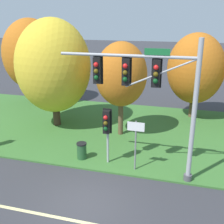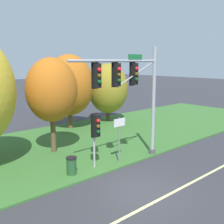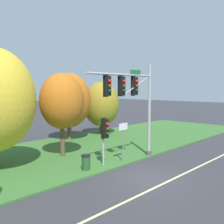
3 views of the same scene
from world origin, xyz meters
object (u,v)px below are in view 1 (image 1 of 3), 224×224
tree_mid_verge (196,69)px  trash_bin (82,151)px  pedestrian_signal_near_kerb (107,125)px  route_sign_post (136,138)px  tree_nearest_road (31,55)px  tree_left_of_mast (53,66)px  tree_behind_signpost (121,75)px  traffic_signal_mast (151,88)px

tree_mid_verge → trash_bin: 10.95m
pedestrian_signal_near_kerb → route_sign_post: pedestrian_signal_near_kerb is taller
pedestrian_signal_near_kerb → tree_nearest_road: bearing=136.2°
pedestrian_signal_near_kerb → tree_left_of_mast: size_ratio=0.41×
tree_mid_verge → tree_left_of_mast: bearing=-155.2°
tree_behind_signpost → pedestrian_signal_near_kerb: bearing=-86.5°
trash_bin → traffic_signal_mast: bearing=-10.6°
pedestrian_signal_near_kerb → tree_behind_signpost: 4.46m
traffic_signal_mast → route_sign_post: (-0.68, 0.30, -2.68)m
traffic_signal_mast → tree_left_of_mast: tree_left_of_mast is taller
tree_behind_signpost → tree_mid_verge: (4.55, 4.79, -0.25)m
tree_left_of_mast → trash_bin: (3.60, -4.32, -3.79)m
tree_behind_signpost → trash_bin: 5.41m
route_sign_post → tree_nearest_road: 14.69m
traffic_signal_mast → pedestrian_signal_near_kerb: traffic_signal_mast is taller
tree_nearest_road → tree_left_of_mast: bearing=-46.2°
traffic_signal_mast → tree_left_of_mast: 8.90m
pedestrian_signal_near_kerb → traffic_signal_mast: bearing=-12.8°
tree_left_of_mast → tree_mid_verge: 10.38m
pedestrian_signal_near_kerb → trash_bin: pedestrian_signal_near_kerb is taller
pedestrian_signal_near_kerb → route_sign_post: 1.63m
tree_mid_verge → pedestrian_signal_near_kerb: bearing=-115.9°
tree_behind_signpost → tree_nearest_road: bearing=151.5°
tree_left_of_mast → trash_bin: tree_left_of_mast is taller
pedestrian_signal_near_kerb → route_sign_post: (1.55, -0.20, -0.46)m
pedestrian_signal_near_kerb → route_sign_post: bearing=-7.5°
tree_nearest_road → trash_bin: bearing=-48.1°
traffic_signal_mast → tree_left_of_mast: (-7.34, 5.02, -0.18)m
trash_bin → pedestrian_signal_near_kerb: bearing=-7.2°
route_sign_post → tree_behind_signpost: bearing=112.8°
traffic_signal_mast → tree_behind_signpost: (-2.48, 4.59, -0.42)m
tree_nearest_road → tree_mid_verge: 13.83m
route_sign_post → tree_behind_signpost: 5.17m
tree_mid_verge → trash_bin: size_ratio=6.89×
pedestrian_signal_near_kerb → tree_nearest_road: tree_nearest_road is taller
traffic_signal_mast → tree_behind_signpost: bearing=118.4°
tree_left_of_mast → tree_mid_verge: size_ratio=1.16×
route_sign_post → tree_behind_signpost: (-1.80, 4.28, 2.26)m
traffic_signal_mast → tree_behind_signpost: traffic_signal_mast is taller
traffic_signal_mast → trash_bin: bearing=169.4°
tree_left_of_mast → trash_bin: bearing=-50.2°
tree_behind_signpost → traffic_signal_mast: bearing=-61.6°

